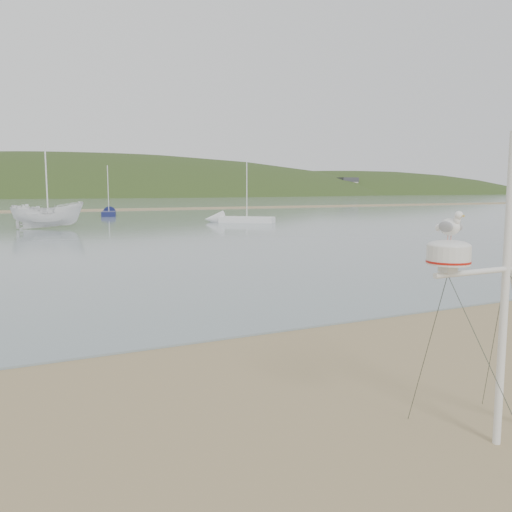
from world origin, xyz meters
name	(u,v)px	position (x,y,z in m)	size (l,w,h in m)	color
ground	(133,465)	(0.00, 0.00, 0.00)	(560.00, 560.00, 0.00)	olive
hill_ridge	(39,244)	(18.52, 235.00, -19.70)	(620.00, 180.00, 80.00)	#243515
mast_rig	(501,358)	(3.84, -1.44, 1.04)	(1.92, 2.05, 4.33)	silver
boat_white	(47,194)	(2.92, 36.69, 2.56)	(1.90, 1.95, 5.05)	white
sailboat_white_near	(230,219)	(17.82, 37.59, 0.30)	(5.64, 5.22, 6.18)	white
sailboat_blue_far	(109,213)	(11.10, 55.15, 0.30)	(2.73, 6.01, 5.84)	#141A49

